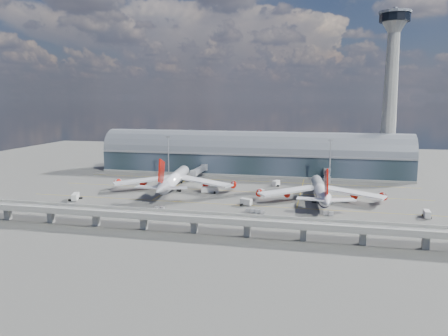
% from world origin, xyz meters
% --- Properties ---
extents(ground, '(500.00, 500.00, 0.00)m').
position_xyz_m(ground, '(0.00, 0.00, 0.00)').
color(ground, '#474744').
rests_on(ground, ground).
extents(taxi_lines, '(200.00, 80.12, 0.01)m').
position_xyz_m(taxi_lines, '(0.00, 22.11, 0.01)').
color(taxi_lines, gold).
rests_on(taxi_lines, ground).
extents(terminal, '(200.00, 30.00, 28.00)m').
position_xyz_m(terminal, '(0.00, 77.99, 11.34)').
color(terminal, '#1F2D34').
rests_on(terminal, ground).
extents(control_tower, '(19.00, 19.00, 103.00)m').
position_xyz_m(control_tower, '(85.00, 83.00, 51.64)').
color(control_tower, gray).
rests_on(control_tower, ground).
extents(guideway, '(220.00, 8.50, 7.20)m').
position_xyz_m(guideway, '(-0.00, -55.00, 5.29)').
color(guideway, gray).
rests_on(guideway, ground).
extents(floodlight_mast_left, '(3.00, 0.70, 25.70)m').
position_xyz_m(floodlight_mast_left, '(-50.00, 55.00, 13.63)').
color(floodlight_mast_left, gray).
rests_on(floodlight_mast_left, ground).
extents(floodlight_mast_right, '(3.00, 0.70, 25.70)m').
position_xyz_m(floodlight_mast_right, '(50.00, 55.00, 13.63)').
color(floodlight_mast_right, gray).
rests_on(floodlight_mast_right, ground).
extents(airliner_left, '(67.51, 71.00, 21.63)m').
position_xyz_m(airliner_left, '(-32.01, 13.46, 6.18)').
color(airliner_left, white).
rests_on(airliner_left, ground).
extents(airliner_right, '(62.33, 65.17, 20.66)m').
position_xyz_m(airliner_right, '(45.30, 5.30, 5.36)').
color(airliner_right, white).
rests_on(airliner_right, ground).
extents(jet_bridge_left, '(4.40, 28.00, 7.25)m').
position_xyz_m(jet_bridge_left, '(-28.79, 53.12, 5.18)').
color(jet_bridge_left, gray).
rests_on(jet_bridge_left, ground).
extents(jet_bridge_right, '(4.40, 32.00, 7.25)m').
position_xyz_m(jet_bridge_right, '(48.63, 51.18, 5.18)').
color(jet_bridge_right, gray).
rests_on(jet_bridge_right, ground).
extents(service_truck_0, '(5.07, 8.13, 3.20)m').
position_xyz_m(service_truck_0, '(-71.89, -17.82, 1.65)').
color(service_truck_0, beige).
rests_on(service_truck_0, ground).
extents(service_truck_1, '(6.03, 4.24, 3.19)m').
position_xyz_m(service_truck_1, '(11.64, -9.87, 1.61)').
color(service_truck_1, beige).
rests_on(service_truck_1, ground).
extents(service_truck_2, '(9.39, 4.93, 3.27)m').
position_xyz_m(service_truck_2, '(-11.71, 12.76, 1.70)').
color(service_truck_2, beige).
rests_on(service_truck_2, ground).
extents(service_truck_3, '(2.88, 6.34, 3.00)m').
position_xyz_m(service_truck_3, '(89.10, -13.60, 1.53)').
color(service_truck_3, beige).
rests_on(service_truck_3, ground).
extents(service_truck_4, '(4.18, 5.83, 3.08)m').
position_xyz_m(service_truck_4, '(20.40, 38.89, 1.55)').
color(service_truck_4, beige).
rests_on(service_truck_4, ground).
extents(service_truck_5, '(4.66, 5.52, 2.56)m').
position_xyz_m(service_truck_5, '(15.12, 15.61, 1.31)').
color(service_truck_5, beige).
rests_on(service_truck_5, ground).
extents(cargo_train_0, '(4.74, 2.47, 1.54)m').
position_xyz_m(cargo_train_0, '(-24.58, -26.87, 0.80)').
color(cargo_train_0, gray).
rests_on(cargo_train_0, ground).
extents(cargo_train_1, '(9.13, 3.91, 1.52)m').
position_xyz_m(cargo_train_1, '(17.80, -22.35, 0.79)').
color(cargo_train_1, gray).
rests_on(cargo_train_1, ground).
extents(cargo_train_2, '(4.95, 2.27, 1.62)m').
position_xyz_m(cargo_train_2, '(48.84, -19.20, 0.85)').
color(cargo_train_2, gray).
rests_on(cargo_train_2, ground).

